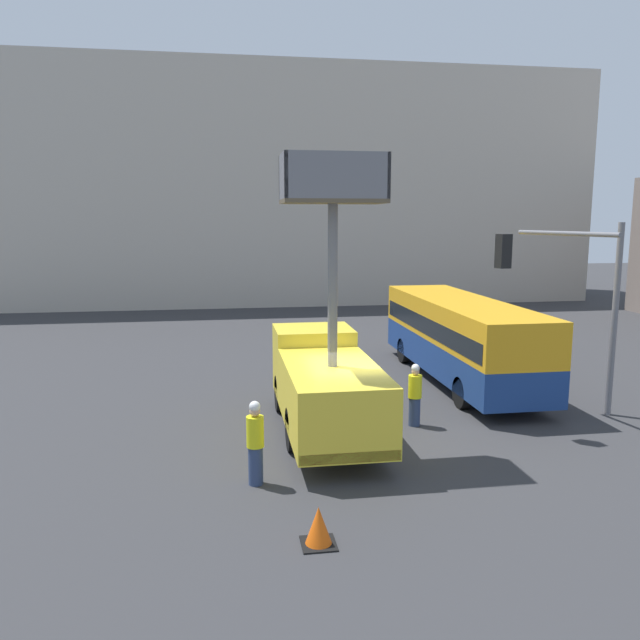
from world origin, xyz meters
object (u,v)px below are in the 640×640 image
(road_worker_near_truck, at_px, (255,443))
(city_bus, at_px, (460,334))
(road_worker_directing, at_px, (415,395))
(utility_truck, at_px, (325,378))
(traffic_light_pole, at_px, (575,286))
(traffic_cone_near_truck, at_px, (319,527))

(road_worker_near_truck, bearing_deg, city_bus, 177.52)
(city_bus, relative_size, road_worker_directing, 5.70)
(city_bus, distance_m, road_worker_directing, 5.48)
(utility_truck, xyz_separation_m, road_worker_directing, (2.58, 0.25, -0.65))
(utility_truck, distance_m, traffic_light_pole, 7.47)
(traffic_cone_near_truck, bearing_deg, road_worker_near_truck, 109.33)
(traffic_light_pole, bearing_deg, road_worker_near_truck, -161.47)
(traffic_cone_near_truck, bearing_deg, city_bus, 57.41)
(city_bus, height_order, road_worker_near_truck, city_bus)
(utility_truck, distance_m, road_worker_near_truck, 3.67)
(utility_truck, relative_size, road_worker_directing, 4.09)
(utility_truck, bearing_deg, city_bus, 39.96)
(city_bus, bearing_deg, traffic_light_pole, -179.17)
(road_worker_near_truck, relative_size, road_worker_directing, 1.06)
(road_worker_directing, bearing_deg, city_bus, 167.11)
(city_bus, distance_m, road_worker_near_truck, 10.90)
(city_bus, height_order, traffic_light_pole, traffic_light_pole)
(city_bus, bearing_deg, road_worker_directing, 129.16)
(city_bus, relative_size, road_worker_near_truck, 5.36)
(traffic_light_pole, distance_m, traffic_cone_near_truck, 10.62)
(road_worker_near_truck, bearing_deg, utility_truck, -171.72)
(city_bus, relative_size, traffic_cone_near_truck, 14.20)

